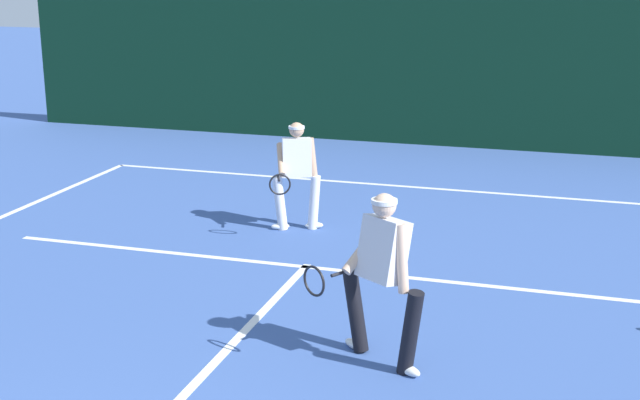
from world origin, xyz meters
The scene contains 6 objects.
court_line_baseline_far centered at (0.00, 10.60, 0.00)m, with size 10.00×0.10×0.01m, color white.
court_line_service centered at (0.00, 6.31, 0.00)m, with size 8.15×0.10×0.01m, color white.
court_line_centre centered at (0.00, 3.20, 0.00)m, with size 0.10×6.40×0.01m, color white.
player_near centered at (1.49, 4.00, 0.91)m, with size 1.16×0.82×1.66m.
player_far centered at (-0.60, 7.78, 0.84)m, with size 0.73×0.91×1.54m.
back_fence_windscreen centered at (0.00, 14.15, 1.49)m, with size 17.85×0.12×2.99m, color black.
Camera 1 is at (3.16, -3.40, 3.69)m, focal length 48.79 mm.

